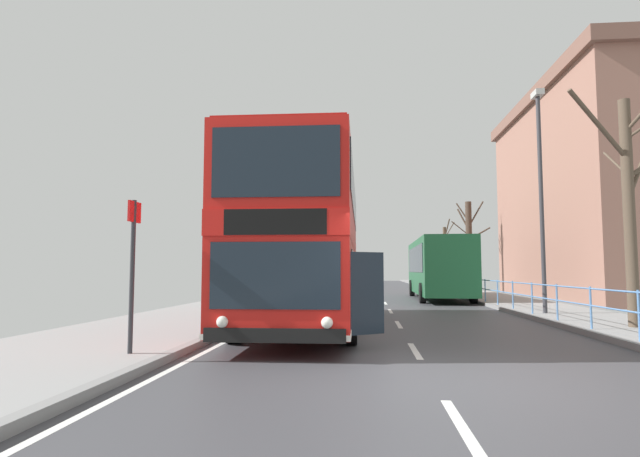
# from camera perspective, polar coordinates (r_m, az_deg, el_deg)

# --- Properties ---
(ground) EXTENTS (15.80, 140.00, 0.20)m
(ground) POSITION_cam_1_polar(r_m,az_deg,el_deg) (7.67, 6.81, -15.89)
(ground) COLOR #414146
(double_decker_bus_main) EXTENTS (3.32, 11.45, 4.29)m
(double_decker_bus_main) POSITION_cam_1_polar(r_m,az_deg,el_deg) (14.34, -1.27, -1.80)
(double_decker_bus_main) COLOR red
(double_decker_bus_main) RESTS_ON ground
(background_bus_far_lane) EXTENTS (2.75, 10.77, 3.13)m
(background_bus_far_lane) POSITION_cam_1_polar(r_m,az_deg,el_deg) (28.45, 12.94, -4.20)
(background_bus_far_lane) COLOR #19512D
(background_bus_far_lane) RESTS_ON ground
(pedestrian_railing_far_kerb) EXTENTS (0.05, 32.81, 1.01)m
(pedestrian_railing_far_kerb) POSITION_cam_1_polar(r_m,az_deg,el_deg) (25.55, 17.28, -6.05)
(pedestrian_railing_far_kerb) COLOR #598CC6
(pedestrian_railing_far_kerb) RESTS_ON ground
(bus_stop_sign_near) EXTENTS (0.08, 0.44, 2.60)m
(bus_stop_sign_near) POSITION_cam_1_polar(r_m,az_deg,el_deg) (9.37, -20.04, -3.10)
(bus_stop_sign_near) COLOR #2D2D33
(bus_stop_sign_near) RESTS_ON ground
(street_lamp_far_side) EXTENTS (0.28, 0.60, 7.49)m
(street_lamp_far_side) POSITION_cam_1_polar(r_m,az_deg,el_deg) (18.83, 23.25, 4.74)
(street_lamp_far_side) COLOR #38383D
(street_lamp_far_side) RESTS_ON ground
(bare_tree_far_00) EXTENTS (2.62, 1.69, 6.25)m
(bare_tree_far_00) POSITION_cam_1_polar(r_m,az_deg,el_deg) (37.27, 16.20, -1.65)
(bare_tree_far_00) COLOR #423328
(bare_tree_far_00) RESTS_ON ground
(bare_tree_far_01) EXTENTS (3.23, 3.34, 6.30)m
(bare_tree_far_01) POSITION_cam_1_polar(r_m,az_deg,el_deg) (15.09, 31.12, 3.00)
(bare_tree_far_01) COLOR brown
(bare_tree_far_01) RESTS_ON ground
(bare_tree_far_02) EXTENTS (1.65, 1.49, 5.83)m
(bare_tree_far_02) POSITION_cam_1_polar(r_m,az_deg,el_deg) (46.41, 13.68, -2.80)
(bare_tree_far_02) COLOR #4C3D2D
(bare_tree_far_02) RESTS_ON ground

